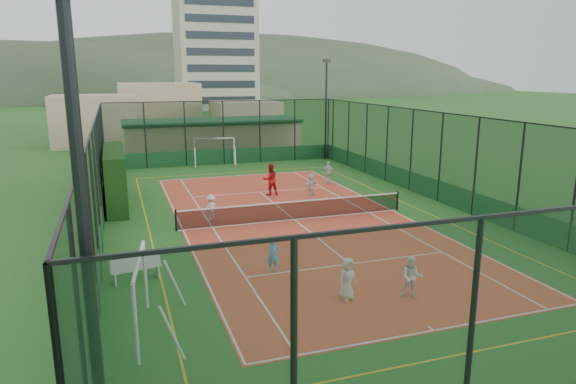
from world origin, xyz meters
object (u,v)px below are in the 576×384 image
at_px(apartment_tower, 215,32).
at_px(child_near_left, 347,279).
at_px(child_near_mid, 273,255).
at_px(child_far_back, 311,185).
at_px(floodlight_sw, 92,313).
at_px(child_near_right, 412,277).
at_px(floodlight_ne, 326,110).
at_px(white_bench, 136,267).
at_px(futsal_goal_near, 141,297).
at_px(clubhouse, 212,137).
at_px(child_far_left, 211,208).
at_px(futsal_goal_far, 215,151).
at_px(coach, 270,179).
at_px(child_far_right, 328,173).

distance_m(apartment_tower, child_near_left, 93.29).
xyz_separation_m(child_near_mid, child_far_back, (5.59, 10.66, 0.06)).
height_order(floodlight_sw, child_near_right, floodlight_sw).
distance_m(floodlight_ne, white_bench, 27.68).
relative_size(futsal_goal_near, child_far_back, 2.48).
bearing_deg(floodlight_sw, child_near_right, 36.75).
relative_size(clubhouse, white_bench, 8.85).
xyz_separation_m(clubhouse, child_near_mid, (-2.98, -28.15, -0.95)).
bearing_deg(apartment_tower, child_far_left, -101.16).
distance_m(futsal_goal_near, futsal_goal_far, 27.36).
relative_size(apartment_tower, futsal_goal_far, 9.32).
bearing_deg(white_bench, futsal_goal_near, -102.24).
relative_size(child_far_left, coach, 0.69).
xyz_separation_m(futsal_goal_far, coach, (1.16, -11.56, -0.08)).
xyz_separation_m(apartment_tower, child_near_right, (-11.42, -91.75, -14.29)).
relative_size(futsal_goal_near, child_near_mid, 2.72).
relative_size(futsal_goal_far, child_far_left, 2.46).
bearing_deg(child_far_back, clubhouse, -109.83).
bearing_deg(clubhouse, futsal_goal_far, -98.66).
relative_size(child_near_mid, child_far_back, 0.91).
height_order(clubhouse, child_near_left, clubhouse).
bearing_deg(coach, futsal_goal_near, 57.10).
bearing_deg(child_far_right, futsal_goal_far, -39.45).
bearing_deg(child_near_left, coach, 63.40).
distance_m(child_near_right, child_far_back, 14.40).
distance_m(clubhouse, child_far_back, 17.70).
bearing_deg(clubhouse, apartment_tower, 78.69).
bearing_deg(clubhouse, child_far_left, -100.74).
distance_m(floodlight_ne, child_far_back, 13.92).
bearing_deg(floodlight_ne, child_far_right, -111.64).
bearing_deg(futsal_goal_far, floodlight_sw, -95.93).
bearing_deg(floodlight_sw, apartment_tower, 78.20).
bearing_deg(child_near_mid, child_far_left, 108.98).
height_order(floodlight_ne, child_near_right, floodlight_ne).
height_order(futsal_goal_near, child_near_right, futsal_goal_near).
relative_size(apartment_tower, child_near_right, 21.50).
height_order(white_bench, futsal_goal_far, futsal_goal_far).
xyz_separation_m(white_bench, child_far_back, (10.41, 9.91, 0.20)).
bearing_deg(child_near_right, child_near_left, -164.00).
bearing_deg(floodlight_sw, child_far_left, 75.35).
bearing_deg(clubhouse, floodlight_ne, -32.12).
bearing_deg(floodlight_sw, floodlight_ne, 62.61).
xyz_separation_m(child_far_back, coach, (-2.20, 0.98, 0.27)).
height_order(floodlight_sw, clubhouse, floodlight_sw).
relative_size(floodlight_sw, child_far_left, 6.31).
height_order(child_near_left, child_near_mid, child_near_left).
bearing_deg(child_near_left, child_near_mid, 97.25).
bearing_deg(child_far_right, child_near_mid, 80.33).
distance_m(child_near_right, child_far_right, 17.49).
bearing_deg(child_far_back, child_far_right, -158.35).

